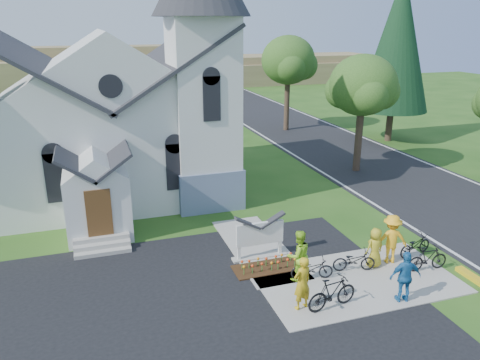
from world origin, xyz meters
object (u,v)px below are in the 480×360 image
object	(u,v)px
cyclist_2	(405,277)
cyclist_3	(391,239)
cyclist_4	(375,248)
cyclist_0	(302,283)
bike_3	(428,258)
bike_0	(312,269)
bike_4	(415,245)
church_sign	(260,234)
bike_1	(332,293)
bike_2	(354,260)
cyclist_1	(298,255)

from	to	relation	value
cyclist_2	cyclist_3	bearing A→B (deg)	-104.13
cyclist_3	cyclist_4	xyz separation A→B (m)	(-0.76, -0.10, -0.19)
cyclist_0	bike_3	bearing A→B (deg)	172.48
bike_0	bike_3	xyz separation A→B (m)	(4.32, -0.78, 0.08)
bike_4	church_sign	bearing A→B (deg)	61.45
bike_1	cyclist_3	world-z (taller)	cyclist_3
bike_1	cyclist_3	size ratio (longest dim) A/B	0.95
bike_0	bike_2	xyz separation A→B (m)	(1.73, 0.04, 0.01)
cyclist_0	cyclist_3	bearing A→B (deg)	-174.30
bike_1	cyclist_2	bearing A→B (deg)	-106.70
cyclist_0	bike_2	xyz separation A→B (m)	(2.86, 1.56, -0.49)
church_sign	cyclist_4	size ratio (longest dim) A/B	1.44
bike_0	cyclist_1	xyz separation A→B (m)	(-0.49, 0.13, 0.53)
cyclist_2	cyclist_3	size ratio (longest dim) A/B	0.93
cyclist_0	cyclist_2	size ratio (longest dim) A/B	1.02
bike_2	bike_3	bearing A→B (deg)	-93.37
cyclist_2	bike_3	distance (m)	2.56
cyclist_3	cyclist_4	world-z (taller)	cyclist_3
bike_1	bike_4	distance (m)	5.35
bike_0	bike_4	bearing A→B (deg)	-73.18
bike_0	bike_4	distance (m)	4.68
cyclist_4	bike_4	xyz separation A→B (m)	(2.04, 0.27, -0.34)
cyclist_0	cyclist_1	distance (m)	1.77
bike_2	cyclist_2	bearing A→B (deg)	-153.38
bike_0	bike_1	world-z (taller)	bike_1
bike_0	cyclist_3	size ratio (longest dim) A/B	0.80
cyclist_0	cyclist_3	distance (m)	4.83
cyclist_0	cyclist_2	world-z (taller)	cyclist_0
cyclist_1	bike_4	distance (m)	5.18
bike_0	bike_1	size ratio (longest dim) A/B	0.84
bike_2	bike_4	size ratio (longest dim) A/B	0.98
bike_3	bike_4	bearing A→B (deg)	-12.50
bike_0	cyclist_4	bearing A→B (deg)	-75.47
cyclist_0	bike_1	xyz separation A→B (m)	(0.92, -0.32, -0.35)
cyclist_1	bike_2	xyz separation A→B (m)	(2.22, -0.09, -0.52)
cyclist_1	cyclist_3	size ratio (longest dim) A/B	0.98
bike_0	cyclist_4	world-z (taller)	cyclist_4
bike_4	cyclist_1	bearing A→B (deg)	80.80
church_sign	bike_3	xyz separation A→B (m)	(5.50, -2.91, -0.50)
bike_3	bike_4	distance (m)	1.21
bike_1	cyclist_0	bearing A→B (deg)	62.85
bike_0	cyclist_1	size ratio (longest dim) A/B	0.82
bike_0	bike_2	world-z (taller)	bike_2
cyclist_2	bike_3	xyz separation A→B (m)	(2.09, 1.42, -0.41)
bike_1	bike_2	bearing A→B (deg)	-54.16
cyclist_0	bike_1	size ratio (longest dim) A/B	0.99
church_sign	bike_2	bearing A→B (deg)	-35.53
cyclist_3	bike_3	world-z (taller)	cyclist_3
bike_3	cyclist_1	bearing A→B (deg)	83.44
cyclist_1	bike_4	size ratio (longest dim) A/B	1.16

